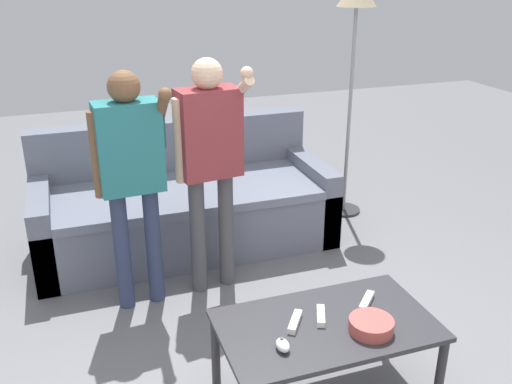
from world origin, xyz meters
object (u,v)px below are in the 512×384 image
object	(u,v)px
game_remote_nunchuk	(283,345)
player_center	(210,151)
snack_bowl	(371,325)
floor_lamp	(356,16)
coffee_table	(326,332)
game_remote_wand_far	(295,322)
player_left	(131,165)
game_remote_wand_spare	(367,301)
couch	(183,205)
game_remote_wand_near	(321,316)

from	to	relation	value
game_remote_nunchuk	player_center	distance (m)	1.37
snack_bowl	floor_lamp	xyz separation A→B (m)	(0.96, 2.08, 1.14)
coffee_table	game_remote_nunchuk	xyz separation A→B (m)	(-0.26, -0.11, 0.08)
game_remote_nunchuk	player_center	size ratio (longest dim) A/B	0.06
coffee_table	snack_bowl	xyz separation A→B (m)	(0.16, -0.12, 0.08)
player_center	game_remote_wand_far	bearing A→B (deg)	-85.42
player_left	snack_bowl	bearing A→B (deg)	-55.03
snack_bowl	game_remote_wand_spare	world-z (taller)	snack_bowl
couch	floor_lamp	xyz separation A→B (m)	(1.40, 0.09, 1.30)
coffee_table	game_remote_wand_far	distance (m)	0.16
snack_bowl	floor_lamp	distance (m)	2.56
couch	game_remote_wand_near	bearing A→B (deg)	-81.86
snack_bowl	player_center	xyz separation A→B (m)	(-0.40, 1.29, 0.47)
game_remote_nunchuk	game_remote_wand_near	distance (m)	0.30
game_remote_wand_near	floor_lamp	bearing A→B (deg)	59.40
game_remote_nunchuk	player_left	world-z (taller)	player_left
player_left	game_remote_wand_far	bearing A→B (deg)	-62.59
snack_bowl	game_remote_wand_far	distance (m)	0.34
coffee_table	floor_lamp	world-z (taller)	floor_lamp
game_remote_wand_far	player_left	bearing A→B (deg)	117.41
game_remote_nunchuk	game_remote_wand_far	world-z (taller)	game_remote_nunchuk
coffee_table	game_remote_wand_near	distance (m)	0.08
game_remote_nunchuk	game_remote_wand_far	xyz separation A→B (m)	(0.12, 0.15, -0.01)
player_center	coffee_table	bearing A→B (deg)	-78.69
snack_bowl	floor_lamp	size ratio (longest dim) A/B	0.11
couch	floor_lamp	distance (m)	1.91
coffee_table	game_remote_nunchuk	distance (m)	0.30
couch	snack_bowl	bearing A→B (deg)	-77.66
couch	game_remote_wand_spare	distance (m)	1.87
game_remote_wand_near	game_remote_wand_far	world-z (taller)	same
floor_lamp	game_remote_wand_far	size ratio (longest dim) A/B	12.22
player_left	game_remote_wand_spare	bearing A→B (deg)	-47.48
floor_lamp	player_center	distance (m)	1.71
snack_bowl	player_left	distance (m)	1.58
game_remote_nunchuk	game_remote_wand_spare	bearing A→B (deg)	20.42
couch	game_remote_nunchuk	xyz separation A→B (m)	(0.01, -1.98, 0.16)
game_remote_wand_near	game_remote_wand_far	size ratio (longest dim) A/B	0.98
floor_lamp	game_remote_nunchuk	bearing A→B (deg)	-123.79
player_left	game_remote_wand_near	bearing A→B (deg)	-57.27
game_remote_nunchuk	player_left	xyz separation A→B (m)	(-0.44, 1.24, 0.46)
snack_bowl	game_remote_wand_near	xyz separation A→B (m)	(-0.17, 0.16, -0.01)
couch	coffee_table	distance (m)	1.89
game_remote_wand_spare	player_left	bearing A→B (deg)	132.52
coffee_table	snack_bowl	distance (m)	0.22
player_left	game_remote_wand_near	size ratio (longest dim) A/B	9.61
floor_lamp	player_center	world-z (taller)	floor_lamp
player_center	game_remote_wand_far	xyz separation A→B (m)	(0.09, -1.13, -0.49)
couch	game_remote_wand_spare	xyz separation A→B (m)	(0.52, -1.79, 0.15)
floor_lamp	game_remote_wand_near	distance (m)	2.51
player_center	snack_bowl	bearing A→B (deg)	-72.89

